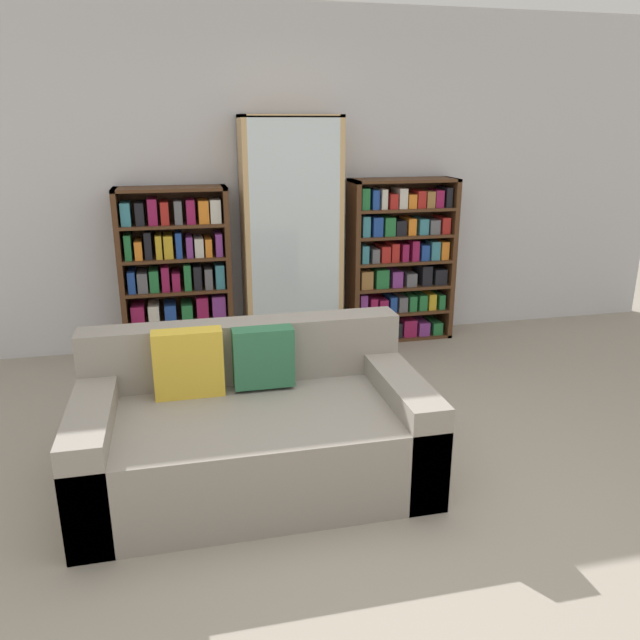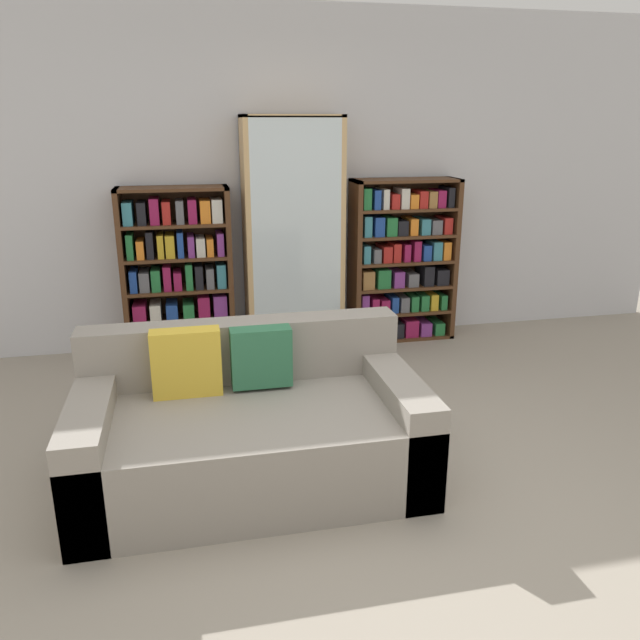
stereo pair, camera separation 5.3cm
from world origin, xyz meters
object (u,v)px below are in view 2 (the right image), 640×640
at_px(wine_bottle, 346,338).
at_px(bookshelf_right, 402,261).
at_px(bookshelf_left, 178,275).
at_px(display_cabinet, 293,236).
at_px(couch, 250,429).

bearing_deg(wine_bottle, bookshelf_right, 32.28).
relative_size(bookshelf_left, display_cabinet, 0.72).
distance_m(bookshelf_left, wine_bottle, 1.43).
xyz_separation_m(couch, display_cabinet, (0.59, 2.00, 0.65)).
relative_size(display_cabinet, wine_bottle, 5.14).
bearing_deg(couch, bookshelf_left, 99.54).
relative_size(couch, bookshelf_right, 1.28).
bearing_deg(display_cabinet, bookshelf_left, 179.04).
relative_size(display_cabinet, bookshelf_right, 1.37).
distance_m(bookshelf_left, bookshelf_right, 1.87).
relative_size(bookshelf_left, wine_bottle, 3.69).
bearing_deg(couch, display_cabinet, 73.62).
bearing_deg(bookshelf_right, display_cabinet, -179.07).
height_order(display_cabinet, wine_bottle, display_cabinet).
xyz_separation_m(display_cabinet, bookshelf_right, (0.95, 0.02, -0.25)).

